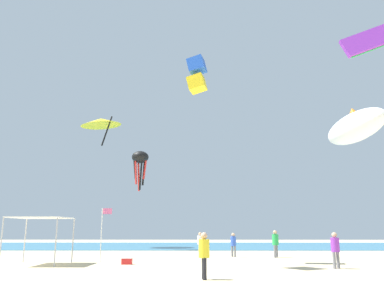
{
  "coord_description": "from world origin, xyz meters",
  "views": [
    {
      "loc": [
        0.3,
        -17.67,
        1.89
      ],
      "look_at": [
        0.04,
        9.31,
        7.83
      ],
      "focal_mm": 36.28,
      "sensor_mm": 36.0,
      "label": 1
    }
  ],
  "objects_px": {
    "canopy_tent": "(41,220)",
    "kite_delta_yellow": "(101,122)",
    "person_near_tent": "(204,252)",
    "person_rightmost": "(275,241)",
    "person_far_shore": "(233,243)",
    "banner_flag": "(103,229)",
    "kite_inflatable_white": "(355,127)",
    "kite_box_blue": "(197,75)",
    "kite_parafoil_purple": "(376,38)",
    "kite_octopus_black": "(140,159)",
    "cooler_box": "(127,261)",
    "person_central": "(200,242)",
    "person_leftmost": "(335,247)"
  },
  "relations": [
    {
      "from": "kite_parafoil_purple",
      "to": "person_central",
      "type": "bearing_deg",
      "value": -36.45
    },
    {
      "from": "person_rightmost",
      "to": "person_far_shore",
      "type": "xyz_separation_m",
      "value": [
        -2.84,
        0.6,
        -0.11
      ]
    },
    {
      "from": "cooler_box",
      "to": "kite_octopus_black",
      "type": "xyz_separation_m",
      "value": [
        -1.64,
        15.13,
        8.42
      ]
    },
    {
      "from": "person_far_shore",
      "to": "cooler_box",
      "type": "height_order",
      "value": "person_far_shore"
    },
    {
      "from": "person_far_shore",
      "to": "kite_delta_yellow",
      "type": "distance_m",
      "value": 22.86
    },
    {
      "from": "person_leftmost",
      "to": "kite_octopus_black",
      "type": "height_order",
      "value": "kite_octopus_black"
    },
    {
      "from": "person_central",
      "to": "kite_delta_yellow",
      "type": "relative_size",
      "value": 0.27
    },
    {
      "from": "person_rightmost",
      "to": "kite_inflatable_white",
      "type": "relative_size",
      "value": 0.24
    },
    {
      "from": "cooler_box",
      "to": "kite_delta_yellow",
      "type": "bearing_deg",
      "value": 109.2
    },
    {
      "from": "person_near_tent",
      "to": "kite_inflatable_white",
      "type": "relative_size",
      "value": 0.23
    },
    {
      "from": "banner_flag",
      "to": "cooler_box",
      "type": "distance_m",
      "value": 2.93
    },
    {
      "from": "banner_flag",
      "to": "cooler_box",
      "type": "relative_size",
      "value": 5.48
    },
    {
      "from": "kite_inflatable_white",
      "to": "kite_delta_yellow",
      "type": "xyz_separation_m",
      "value": [
        -22.57,
        13.47,
        4.25
      ]
    },
    {
      "from": "person_near_tent",
      "to": "person_far_shore",
      "type": "height_order",
      "value": "person_near_tent"
    },
    {
      "from": "person_near_tent",
      "to": "kite_delta_yellow",
      "type": "relative_size",
      "value": 0.28
    },
    {
      "from": "canopy_tent",
      "to": "person_far_shore",
      "type": "height_order",
      "value": "canopy_tent"
    },
    {
      "from": "person_near_tent",
      "to": "person_rightmost",
      "type": "relative_size",
      "value": 0.97
    },
    {
      "from": "banner_flag",
      "to": "kite_box_blue",
      "type": "height_order",
      "value": "kite_box_blue"
    },
    {
      "from": "canopy_tent",
      "to": "kite_delta_yellow",
      "type": "height_order",
      "value": "kite_delta_yellow"
    },
    {
      "from": "cooler_box",
      "to": "kite_inflatable_white",
      "type": "bearing_deg",
      "value": 21.13
    },
    {
      "from": "kite_box_blue",
      "to": "kite_parafoil_purple",
      "type": "xyz_separation_m",
      "value": [
        10.79,
        -1.85,
        1.53
      ]
    },
    {
      "from": "person_central",
      "to": "cooler_box",
      "type": "bearing_deg",
      "value": -30.52
    },
    {
      "from": "person_rightmost",
      "to": "kite_inflatable_white",
      "type": "distance_m",
      "value": 10.58
    },
    {
      "from": "kite_octopus_black",
      "to": "kite_parafoil_purple",
      "type": "height_order",
      "value": "kite_parafoil_purple"
    },
    {
      "from": "kite_delta_yellow",
      "to": "kite_octopus_black",
      "type": "distance_m",
      "value": 8.46
    },
    {
      "from": "person_far_shore",
      "to": "kite_inflatable_white",
      "type": "height_order",
      "value": "kite_inflatable_white"
    },
    {
      "from": "person_near_tent",
      "to": "kite_inflatable_white",
      "type": "height_order",
      "value": "kite_inflatable_white"
    },
    {
      "from": "kite_delta_yellow",
      "to": "kite_octopus_black",
      "type": "bearing_deg",
      "value": -165.38
    },
    {
      "from": "banner_flag",
      "to": "kite_parafoil_purple",
      "type": "xyz_separation_m",
      "value": [
        16.46,
        -2.22,
        11.21
      ]
    },
    {
      "from": "person_leftmost",
      "to": "kite_octopus_black",
      "type": "distance_m",
      "value": 22.66
    },
    {
      "from": "person_central",
      "to": "canopy_tent",
      "type": "bearing_deg",
      "value": -50.79
    },
    {
      "from": "canopy_tent",
      "to": "kite_delta_yellow",
      "type": "relative_size",
      "value": 0.47
    },
    {
      "from": "person_rightmost",
      "to": "person_far_shore",
      "type": "height_order",
      "value": "person_rightmost"
    },
    {
      "from": "person_central",
      "to": "kite_parafoil_purple",
      "type": "bearing_deg",
      "value": 48.14
    },
    {
      "from": "person_far_shore",
      "to": "kite_box_blue",
      "type": "relative_size",
      "value": 0.7
    },
    {
      "from": "banner_flag",
      "to": "kite_box_blue",
      "type": "bearing_deg",
      "value": -3.73
    },
    {
      "from": "kite_inflatable_white",
      "to": "kite_parafoil_purple",
      "type": "distance_m",
      "value": 7.82
    },
    {
      "from": "person_leftmost",
      "to": "person_far_shore",
      "type": "xyz_separation_m",
      "value": [
        -4.27,
        8.19,
        -0.06
      ]
    },
    {
      "from": "kite_inflatable_white",
      "to": "kite_delta_yellow",
      "type": "distance_m",
      "value": 26.63
    },
    {
      "from": "person_far_shore",
      "to": "cooler_box",
      "type": "bearing_deg",
      "value": -84.2
    },
    {
      "from": "person_central",
      "to": "kite_parafoil_purple",
      "type": "relative_size",
      "value": 0.39
    },
    {
      "from": "canopy_tent",
      "to": "kite_parafoil_purple",
      "type": "bearing_deg",
      "value": -1.32
    },
    {
      "from": "banner_flag",
      "to": "person_near_tent",
      "type": "bearing_deg",
      "value": -53.78
    },
    {
      "from": "person_near_tent",
      "to": "banner_flag",
      "type": "height_order",
      "value": "banner_flag"
    },
    {
      "from": "canopy_tent",
      "to": "person_far_shore",
      "type": "bearing_deg",
      "value": 28.54
    },
    {
      "from": "person_central",
      "to": "person_far_shore",
      "type": "xyz_separation_m",
      "value": [
        2.32,
        -1.96,
        -0.03
      ]
    },
    {
      "from": "kite_inflatable_white",
      "to": "person_rightmost",
      "type": "bearing_deg",
      "value": -90.54
    },
    {
      "from": "person_near_tent",
      "to": "person_leftmost",
      "type": "xyz_separation_m",
      "value": [
        6.59,
        4.23,
        -0.02
      ]
    },
    {
      "from": "banner_flag",
      "to": "person_leftmost",
      "type": "bearing_deg",
      "value": -17.03
    },
    {
      "from": "person_rightmost",
      "to": "kite_box_blue",
      "type": "xyz_separation_m",
      "value": [
        -5.38,
        -4.13,
        10.53
      ]
    }
  ]
}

